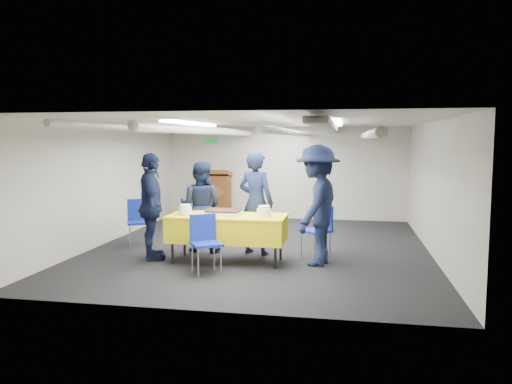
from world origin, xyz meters
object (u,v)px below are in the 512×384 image
at_px(sailor_a, 256,203).
at_px(sailor_d, 317,205).
at_px(chair_right, 320,226).
at_px(chair_left, 139,217).
at_px(sailor_b, 200,207).
at_px(sailor_c, 151,207).
at_px(podium, 219,195).
at_px(chair_near, 205,237).
at_px(serving_table, 227,228).
at_px(sheet_cake, 224,213).

distance_m(sailor_a, sailor_d, 1.22).
height_order(chair_right, chair_left, same).
bearing_deg(sailor_b, sailor_c, 54.52).
height_order(sailor_b, sailor_c, sailor_c).
bearing_deg(sailor_a, podium, -46.38).
bearing_deg(chair_near, serving_table, 75.44).
distance_m(sailor_a, sailor_b, 1.01).
height_order(serving_table, chair_left, chair_left).
bearing_deg(sheet_cake, sailor_a, 60.88).
distance_m(chair_right, sailor_a, 1.16).
xyz_separation_m(sheet_cake, sailor_b, (-0.62, 0.75, -0.02)).
xyz_separation_m(serving_table, sailor_a, (0.35, 0.66, 0.34)).
relative_size(podium, chair_right, 1.44).
xyz_separation_m(podium, sailor_b, (0.60, -3.52, 0.19)).
distance_m(podium, sailor_c, 4.27).
xyz_separation_m(sheet_cake, chair_near, (-0.13, -0.64, -0.29)).
bearing_deg(sheet_cake, sailor_c, -179.85).
bearing_deg(podium, sailor_d, -56.81).
bearing_deg(serving_table, sailor_c, -177.84).
bearing_deg(sailor_d, chair_near, -50.64).
bearing_deg(sailor_d, podium, -133.59).
xyz_separation_m(chair_left, sailor_c, (0.66, -0.99, 0.35)).
distance_m(chair_right, sailor_c, 2.84).
relative_size(serving_table, chair_left, 2.18).
distance_m(podium, sailor_a, 3.91).
bearing_deg(sailor_a, sailor_d, 172.34).
distance_m(chair_near, sailor_c, 1.32).
bearing_deg(sailor_b, sheet_cake, 133.56).
bearing_deg(chair_right, sailor_c, -165.31).
relative_size(podium, sailor_d, 0.66).
distance_m(sheet_cake, chair_near, 0.72).
bearing_deg(chair_right, sailor_d, -91.37).
xyz_separation_m(sailor_b, sailor_c, (-0.62, -0.75, 0.08)).
xyz_separation_m(chair_near, sailor_d, (1.61, 0.79, 0.42)).
bearing_deg(chair_left, sailor_a, -7.03).
relative_size(sheet_cake, chair_right, 0.65).
height_order(sailor_b, sailor_d, sailor_d).
height_order(chair_left, sailor_c, sailor_c).
bearing_deg(chair_near, podium, 102.39).
xyz_separation_m(sailor_a, sailor_b, (-1.01, 0.04, -0.10)).
distance_m(podium, sailor_d, 4.93).
xyz_separation_m(chair_right, sailor_d, (-0.01, -0.56, 0.42)).
bearing_deg(sheet_cake, chair_left, 152.51).
distance_m(podium, chair_near, 5.02).
bearing_deg(serving_table, chair_left, 154.12).
bearing_deg(chair_left, sheet_cake, -27.49).
bearing_deg(sailor_b, podium, -76.42).
relative_size(chair_near, chair_right, 1.00).
height_order(chair_left, sailor_a, sailor_a).
distance_m(serving_table, sailor_c, 1.32).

